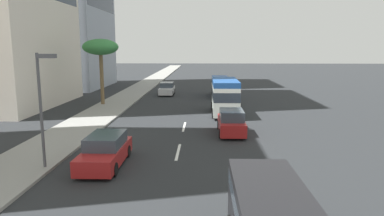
% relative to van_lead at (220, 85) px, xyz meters
% --- Properties ---
extents(ground_plane, '(198.00, 198.00, 0.00)m').
position_rel_van_lead_xyz_m(ground_plane, '(-6.08, 3.52, -1.38)').
color(ground_plane, '#26282B').
extents(sidewalk_right, '(162.00, 3.75, 0.15)m').
position_rel_van_lead_xyz_m(sidewalk_right, '(-6.08, 11.33, -1.30)').
color(sidewalk_right, gray).
rests_on(sidewalk_right, ground_plane).
extents(lane_stripe_mid, '(3.20, 0.16, 0.01)m').
position_rel_van_lead_xyz_m(lane_stripe_mid, '(-23.72, 3.52, -1.37)').
color(lane_stripe_mid, silver).
rests_on(lane_stripe_mid, ground_plane).
extents(lane_stripe_far, '(3.20, 0.16, 0.01)m').
position_rel_van_lead_xyz_m(lane_stripe_far, '(-17.20, 3.52, -1.37)').
color(lane_stripe_far, silver).
rests_on(lane_stripe_far, ground_plane).
extents(van_lead, '(5.36, 2.05, 2.40)m').
position_rel_van_lead_xyz_m(van_lead, '(0.00, 0.00, 0.00)').
color(van_lead, '#1E478C').
rests_on(van_lead, ground_plane).
extents(car_second, '(4.71, 1.88, 1.57)m').
position_rel_van_lead_xyz_m(car_second, '(-26.11, 7.05, -0.63)').
color(car_second, '#A51E1E').
rests_on(car_second, ground_plane).
extents(car_third, '(4.05, 1.82, 1.58)m').
position_rel_van_lead_xyz_m(car_third, '(1.13, 6.71, -0.63)').
color(car_third, silver).
rests_on(car_third, ground_plane).
extents(car_fourth, '(4.27, 1.79, 1.70)m').
position_rel_van_lead_xyz_m(car_fourth, '(-19.25, 0.13, -0.58)').
color(car_fourth, '#A51E1E').
rests_on(car_fourth, ground_plane).
extents(minibus_sixth, '(6.37, 2.35, 3.13)m').
position_rel_van_lead_xyz_m(minibus_sixth, '(-11.90, 0.16, 0.34)').
color(minibus_sixth, silver).
rests_on(minibus_sixth, ground_plane).
extents(palm_tree, '(3.61, 3.61, 6.66)m').
position_rel_van_lead_xyz_m(palm_tree, '(-7.36, 12.54, 4.51)').
color(palm_tree, brown).
rests_on(palm_tree, sidewalk_right).
extents(street_lamp, '(0.24, 0.97, 5.54)m').
position_rel_van_lead_xyz_m(street_lamp, '(-26.90, 9.72, 2.29)').
color(street_lamp, '#4C4C51').
rests_on(street_lamp, sidewalk_right).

